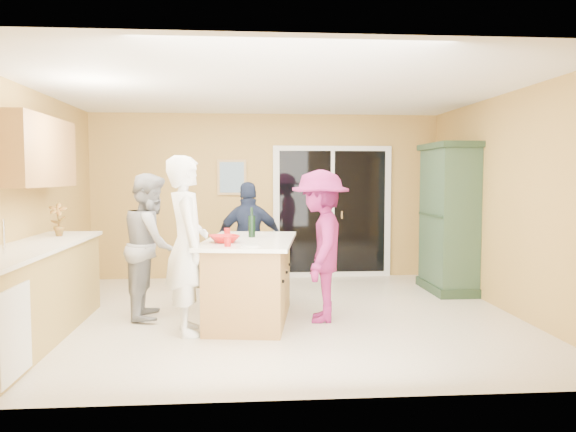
{
  "coord_description": "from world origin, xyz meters",
  "views": [
    {
      "loc": [
        -0.37,
        -6.42,
        1.61
      ],
      "look_at": [
        0.15,
        0.1,
        1.15
      ],
      "focal_mm": 35.0,
      "sensor_mm": 36.0,
      "label": 1
    }
  ],
  "objects": [
    {
      "name": "floor",
      "position": [
        0.0,
        0.0,
        0.0
      ],
      "size": [
        5.5,
        5.5,
        0.0
      ],
      "primitive_type": "plane",
      "color": "beige",
      "rests_on": "ground"
    },
    {
      "name": "ceiling",
      "position": [
        0.0,
        0.0,
        2.6
      ],
      "size": [
        5.5,
        5.0,
        0.1
      ],
      "primitive_type": "cube",
      "color": "white",
      "rests_on": "wall_back"
    },
    {
      "name": "wall_back",
      "position": [
        0.0,
        2.5,
        1.3
      ],
      "size": [
        5.5,
        0.1,
        2.6
      ],
      "primitive_type": "cube",
      "color": "#DAAF5A",
      "rests_on": "ground"
    },
    {
      "name": "wall_front",
      "position": [
        0.0,
        -2.5,
        1.3
      ],
      "size": [
        5.5,
        0.1,
        2.6
      ],
      "primitive_type": "cube",
      "color": "#DAAF5A",
      "rests_on": "ground"
    },
    {
      "name": "wall_left",
      "position": [
        -2.75,
        0.0,
        1.3
      ],
      "size": [
        0.1,
        5.0,
        2.6
      ],
      "primitive_type": "cube",
      "color": "#DAAF5A",
      "rests_on": "ground"
    },
    {
      "name": "wall_right",
      "position": [
        2.75,
        0.0,
        1.3
      ],
      "size": [
        0.1,
        5.0,
        2.6
      ],
      "primitive_type": "cube",
      "color": "#DAAF5A",
      "rests_on": "ground"
    },
    {
      "name": "left_cabinet_run",
      "position": [
        -2.45,
        -1.05,
        0.46
      ],
      "size": [
        0.65,
        3.05,
        1.24
      ],
      "color": "#A2843F",
      "rests_on": "floor"
    },
    {
      "name": "upper_cabinets",
      "position": [
        -2.58,
        -0.2,
        1.88
      ],
      "size": [
        0.35,
        1.6,
        0.75
      ],
      "primitive_type": "cube",
      "color": "#A2843F",
      "rests_on": "wall_left"
    },
    {
      "name": "sliding_door",
      "position": [
        1.05,
        2.46,
        1.05
      ],
      "size": [
        1.9,
        0.07,
        2.1
      ],
      "color": "silver",
      "rests_on": "floor"
    },
    {
      "name": "framed_picture",
      "position": [
        -0.55,
        2.48,
        1.6
      ],
      "size": [
        0.46,
        0.04,
        0.56
      ],
      "color": "tan",
      "rests_on": "wall_back"
    },
    {
      "name": "kitchen_island",
      "position": [
        -0.3,
        -0.21,
        0.43
      ],
      "size": [
        1.18,
        1.86,
        0.92
      ],
      "rotation": [
        0.0,
        0.0,
        -0.14
      ],
      "color": "#A2843F",
      "rests_on": "floor"
    },
    {
      "name": "green_hutch",
      "position": [
        2.49,
        1.19,
        1.01
      ],
      "size": [
        0.6,
        1.13,
        2.07
      ],
      "color": "#1F3320",
      "rests_on": "floor"
    },
    {
      "name": "woman_white",
      "position": [
        -0.95,
        -0.67,
        0.91
      ],
      "size": [
        0.57,
        0.75,
        1.82
      ],
      "primitive_type": "imported",
      "rotation": [
        0.0,
        0.0,
        1.8
      ],
      "color": "white",
      "rests_on": "floor"
    },
    {
      "name": "woman_grey",
      "position": [
        -1.42,
        0.05,
        0.82
      ],
      "size": [
        0.66,
        0.83,
        1.65
      ],
      "primitive_type": "imported",
      "rotation": [
        0.0,
        0.0,
        1.62
      ],
      "color": "gray",
      "rests_on": "floor"
    },
    {
      "name": "woman_navy",
      "position": [
        -0.29,
        0.91,
        0.77
      ],
      "size": [
        0.94,
        0.46,
        1.54
      ],
      "primitive_type": "imported",
      "rotation": [
        0.0,
        0.0,
        3.24
      ],
      "color": "#1C273D",
      "rests_on": "floor"
    },
    {
      "name": "woman_magenta",
      "position": [
        0.48,
        -0.27,
        0.84
      ],
      "size": [
        0.81,
        1.18,
        1.69
      ],
      "primitive_type": "imported",
      "rotation": [
        0.0,
        0.0,
        -1.75
      ],
      "color": "#861D5C",
      "rests_on": "floor"
    },
    {
      "name": "serving_bowl",
      "position": [
        -0.57,
        -0.51,
        0.96
      ],
      "size": [
        0.39,
        0.39,
        0.08
      ],
      "primitive_type": "imported",
      "rotation": [
        0.0,
        0.0,
        0.29
      ],
      "color": "#AE1313",
      "rests_on": "kitchen_island"
    },
    {
      "name": "tulip_vase",
      "position": [
        -2.45,
        0.04,
        1.13
      ],
      "size": [
        0.21,
        0.15,
        0.38
      ],
      "primitive_type": "imported",
      "rotation": [
        0.0,
        0.0,
        0.08
      ],
      "color": "red",
      "rests_on": "left_cabinet_run"
    },
    {
      "name": "tumbler_near",
      "position": [
        -0.53,
        -0.86,
        0.96
      ],
      "size": [
        0.08,
        0.08,
        0.09
      ],
      "primitive_type": "cylinder",
      "rotation": [
        0.0,
        0.0,
        -0.19
      ],
      "color": "#AE1313",
      "rests_on": "kitchen_island"
    },
    {
      "name": "tumbler_far",
      "position": [
        -0.56,
        0.02,
        0.97
      ],
      "size": [
        0.09,
        0.09,
        0.1
      ],
      "primitive_type": "cylinder",
      "rotation": [
        0.0,
        0.0,
        -0.25
      ],
      "color": "#AE1313",
      "rests_on": "kitchen_island"
    },
    {
      "name": "wine_bottle",
      "position": [
        -0.28,
        -0.02,
        1.05
      ],
      "size": [
        0.08,
        0.08,
        0.34
      ],
      "rotation": [
        0.0,
        0.0,
        0.0
      ],
      "color": "black",
      "rests_on": "kitchen_island"
    },
    {
      "name": "white_plate",
      "position": [
        -0.3,
        -0.83,
        0.92
      ],
      "size": [
        0.26,
        0.26,
        0.01
      ],
      "primitive_type": "cylinder",
      "rotation": [
        0.0,
        0.0,
        -0.42
      ],
      "color": "silver",
      "rests_on": "kitchen_island"
    }
  ]
}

